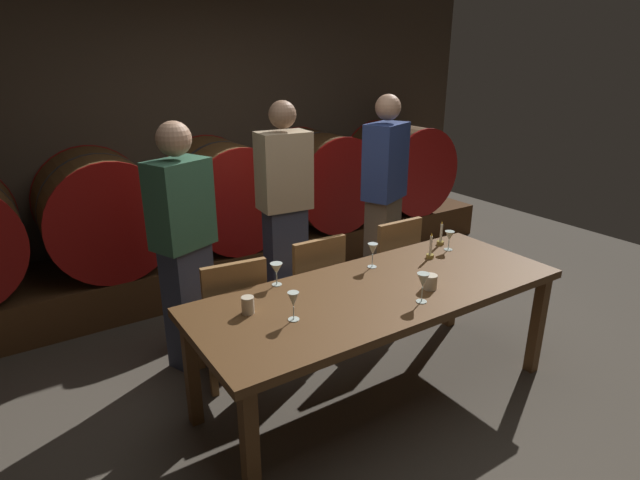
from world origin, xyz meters
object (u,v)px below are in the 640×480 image
at_px(candle_left, 430,251).
at_px(wine_glass_left, 276,269).
at_px(chair_center, 312,287).
at_px(chair_right, 389,265).
at_px(wine_barrel_right, 319,179).
at_px(guest_left, 184,247).
at_px(cup_right, 430,282).
at_px(wine_glass_far_left, 293,301).
at_px(wine_glass_center, 423,281).
at_px(candle_right, 441,238).
at_px(cup_left, 248,305).
at_px(wine_barrel_far_right, 398,167).
at_px(wine_barrel_left, 102,212).
at_px(guest_center, 285,214).
at_px(dining_table, 380,299).
at_px(wine_glass_right, 373,250).
at_px(guest_right, 384,198).
at_px(wine_glass_far_right, 449,237).
at_px(wine_barrel_center, 223,193).
at_px(chair_left, 232,314).

xyz_separation_m(candle_left, wine_glass_left, (-1.07, 0.19, 0.05)).
bearing_deg(wine_glass_left, chair_center, 35.60).
bearing_deg(chair_right, wine_barrel_right, -102.55).
xyz_separation_m(wine_barrel_right, guest_left, (-1.86, -1.24, 0.03)).
bearing_deg(cup_right, wine_glass_far_left, 172.35).
distance_m(chair_right, wine_glass_center, 1.19).
distance_m(candle_left, wine_glass_far_left, 1.23).
bearing_deg(wine_glass_center, wine_glass_far_left, 162.88).
relative_size(candle_left, candle_right, 1.01).
bearing_deg(cup_left, wine_barrel_far_right, 35.79).
bearing_deg(candle_left, guest_left, 150.03).
bearing_deg(candle_right, guest_left, 158.02).
height_order(wine_barrel_far_right, wine_glass_center, wine_barrel_far_right).
distance_m(wine_barrel_left, wine_barrel_far_right, 3.21).
distance_m(guest_center, cup_right, 1.36).
bearing_deg(wine_glass_left, dining_table, -37.28).
height_order(candle_left, wine_glass_center, candle_left).
bearing_deg(candle_left, wine_glass_right, 168.07).
bearing_deg(candle_left, guest_right, 68.98).
bearing_deg(candle_left, chair_center, 140.75).
distance_m(dining_table, guest_left, 1.31).
bearing_deg(wine_glass_right, chair_right, 39.15).
distance_m(wine_glass_far_left, wine_glass_right, 0.84).
xyz_separation_m(chair_right, candle_right, (0.16, -0.37, 0.31)).
relative_size(wine_barrel_left, guest_left, 0.58).
relative_size(wine_barrel_left, chair_right, 1.10).
bearing_deg(wine_glass_far_left, guest_right, 36.22).
height_order(wine_barrel_far_right, chair_right, wine_barrel_far_right).
bearing_deg(wine_glass_far_right, cup_right, -145.60).
bearing_deg(wine_glass_far_right, wine_glass_center, -146.17).
xyz_separation_m(wine_barrel_center, cup_right, (0.27, -2.40, -0.04)).
xyz_separation_m(chair_center, guest_center, (0.07, 0.48, 0.40)).
bearing_deg(wine_barrel_right, wine_glass_far_right, -96.54).
bearing_deg(candle_left, dining_table, -162.53).
xyz_separation_m(wine_barrel_far_right, chair_center, (-2.15, -1.54, -0.34)).
height_order(dining_table, wine_glass_far_right, wine_glass_far_right).
xyz_separation_m(wine_barrel_left, candle_left, (1.68, -2.05, -0.04)).
bearing_deg(wine_barrel_left, guest_center, -43.32).
relative_size(wine_barrel_right, guest_left, 0.58).
xyz_separation_m(candle_left, wine_glass_far_right, (0.22, 0.04, 0.05)).
height_order(guest_left, cup_right, guest_left).
relative_size(wine_barrel_left, cup_left, 10.24).
height_order(wine_barrel_left, wine_glass_right, wine_barrel_left).
bearing_deg(wine_glass_far_right, candle_left, -170.00).
bearing_deg(candle_left, wine_glass_far_right, 10.00).
bearing_deg(chair_center, wine_glass_far_right, 151.82).
bearing_deg(dining_table, wine_glass_left, 142.72).
bearing_deg(guest_right, cup_right, 38.26).
bearing_deg(candle_left, wine_barrel_center, 106.76).
distance_m(wine_barrel_far_right, chair_left, 3.24).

